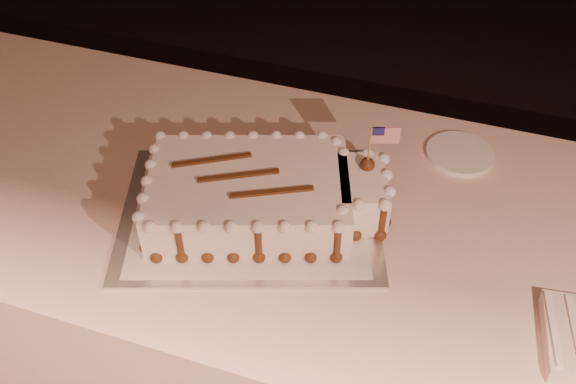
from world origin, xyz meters
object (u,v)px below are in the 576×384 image
(sheet_cake, at_px, (263,194))
(side_plate, at_px, (460,154))
(cake_board, at_px, (250,213))
(banquet_table, at_px, (325,322))

(sheet_cake, xyz_separation_m, side_plate, (0.35, 0.31, -0.05))
(sheet_cake, bearing_deg, cake_board, -161.15)
(banquet_table, xyz_separation_m, sheet_cake, (-0.13, -0.05, 0.43))
(cake_board, relative_size, side_plate, 3.43)
(cake_board, bearing_deg, sheet_cake, 0.14)
(banquet_table, bearing_deg, sheet_cake, -160.42)
(side_plate, bearing_deg, cake_board, -139.54)
(side_plate, bearing_deg, sheet_cake, -138.31)
(sheet_cake, relative_size, side_plate, 3.39)
(banquet_table, height_order, cake_board, cake_board)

